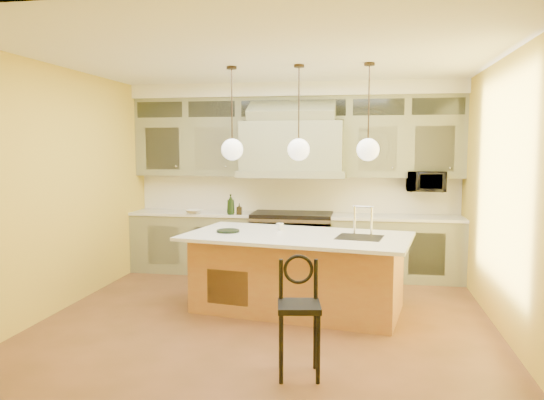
% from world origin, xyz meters
% --- Properties ---
extents(floor, '(5.00, 5.00, 0.00)m').
position_xyz_m(floor, '(0.00, 0.00, 0.00)').
color(floor, brown).
rests_on(floor, ground).
extents(ceiling, '(5.00, 5.00, 0.00)m').
position_xyz_m(ceiling, '(0.00, 0.00, 2.90)').
color(ceiling, white).
rests_on(ceiling, wall_back).
extents(wall_back, '(5.00, 0.00, 5.00)m').
position_xyz_m(wall_back, '(0.00, 2.50, 1.45)').
color(wall_back, gold).
rests_on(wall_back, ground).
extents(wall_front, '(5.00, 0.00, 5.00)m').
position_xyz_m(wall_front, '(0.00, -2.50, 1.45)').
color(wall_front, gold).
rests_on(wall_front, ground).
extents(wall_left, '(0.00, 5.00, 5.00)m').
position_xyz_m(wall_left, '(-2.50, 0.00, 1.45)').
color(wall_left, gold).
rests_on(wall_left, ground).
extents(wall_right, '(0.00, 5.00, 5.00)m').
position_xyz_m(wall_right, '(2.50, 0.00, 1.45)').
color(wall_right, gold).
rests_on(wall_right, ground).
extents(back_cabinetry, '(5.00, 0.77, 2.90)m').
position_xyz_m(back_cabinetry, '(0.00, 2.23, 1.43)').
color(back_cabinetry, gray).
rests_on(back_cabinetry, floor).
extents(range, '(1.20, 0.74, 0.96)m').
position_xyz_m(range, '(0.00, 2.14, 0.49)').
color(range, silver).
rests_on(range, floor).
extents(kitchen_island, '(2.80, 1.79, 1.35)m').
position_xyz_m(kitchen_island, '(0.30, 0.45, 0.47)').
color(kitchen_island, '#A7653B').
rests_on(kitchen_island, floor).
extents(counter_stool, '(0.41, 0.41, 1.02)m').
position_xyz_m(counter_stool, '(0.53, -1.37, 0.58)').
color(counter_stool, black).
rests_on(counter_stool, floor).
extents(microwave, '(0.54, 0.37, 0.30)m').
position_xyz_m(microwave, '(1.95, 2.25, 1.45)').
color(microwave, black).
rests_on(microwave, back_cabinetry).
extents(oil_bottle_a, '(0.13, 0.13, 0.31)m').
position_xyz_m(oil_bottle_a, '(-0.90, 1.92, 1.09)').
color(oil_bottle_a, black).
rests_on(oil_bottle_a, back_cabinetry).
extents(oil_bottle_b, '(0.08, 0.08, 0.17)m').
position_xyz_m(oil_bottle_b, '(-0.77, 1.92, 1.03)').
color(oil_bottle_b, black).
rests_on(oil_bottle_b, back_cabinetry).
extents(fruit_bowl, '(0.28, 0.28, 0.06)m').
position_xyz_m(fruit_bowl, '(-1.48, 1.92, 0.97)').
color(fruit_bowl, silver).
rests_on(fruit_bowl, back_cabinetry).
extents(cup, '(0.10, 0.10, 0.09)m').
position_xyz_m(cup, '(0.04, 0.71, 0.96)').
color(cup, white).
rests_on(cup, kitchen_island).
extents(pendant_left, '(0.26, 0.26, 1.11)m').
position_xyz_m(pendant_left, '(-0.50, 0.45, 1.95)').
color(pendant_left, '#2D2319').
rests_on(pendant_left, ceiling).
extents(pendant_center, '(0.26, 0.26, 1.11)m').
position_xyz_m(pendant_center, '(0.30, 0.45, 1.95)').
color(pendant_center, '#2D2319').
rests_on(pendant_center, ceiling).
extents(pendant_right, '(0.26, 0.26, 1.11)m').
position_xyz_m(pendant_right, '(1.10, 0.45, 1.95)').
color(pendant_right, '#2D2319').
rests_on(pendant_right, ceiling).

